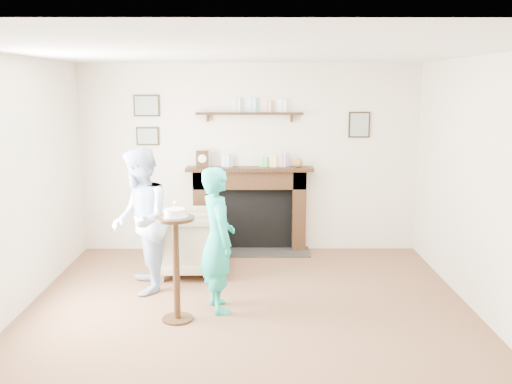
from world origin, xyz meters
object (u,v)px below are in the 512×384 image
pedestal_table (176,248)px  armchair (193,272)px  man (143,290)px  woman (219,309)px

pedestal_table → armchair: bearing=90.1°
armchair → man: (-0.48, -0.61, 0.00)m
man → woman: man is taller
man → woman: size_ratio=1.09×
armchair → man: bearing=140.4°
man → pedestal_table: (0.49, -0.79, 0.71)m
armchair → woman: (0.38, -1.13, 0.00)m
man → pedestal_table: bearing=18.4°
armchair → woman: bearing=-162.7°
woman → pedestal_table: (-0.38, -0.27, 0.71)m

